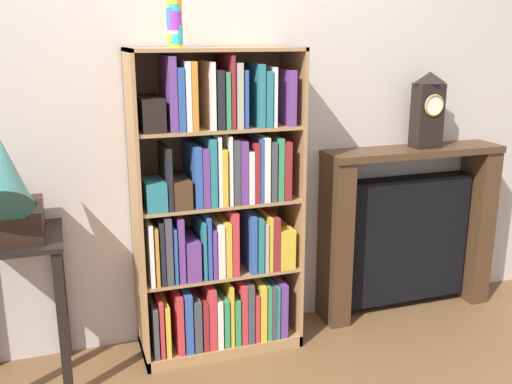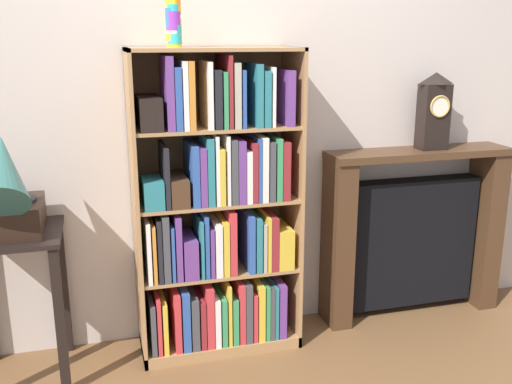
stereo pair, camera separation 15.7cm
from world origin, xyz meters
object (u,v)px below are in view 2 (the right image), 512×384
at_px(bookshelf, 217,219).
at_px(gramophone, 4,189).
at_px(cup_stack, 173,21).
at_px(fireplace_mantel, 412,234).
at_px(mantel_clock, 434,111).
at_px(side_table_left, 17,276).

relative_size(bookshelf, gramophone, 2.91).
distance_m(cup_stack, fireplace_mantel, 1.85).
bearing_deg(cup_stack, fireplace_mantel, 3.85).
xyz_separation_m(cup_stack, mantel_clock, (1.46, 0.07, -0.48)).
bearing_deg(bookshelf, cup_stack, -178.05).
relative_size(cup_stack, fireplace_mantel, 0.22).
bearing_deg(bookshelf, mantel_clock, 2.89).
bearing_deg(mantel_clock, bookshelf, -177.11).
xyz_separation_m(fireplace_mantel, mantel_clock, (0.07, -0.02, 0.73)).
xyz_separation_m(bookshelf, cup_stack, (-0.19, -0.01, 0.98)).
distance_m(bookshelf, gramophone, 1.03).
bearing_deg(gramophone, cup_stack, 7.56).
xyz_separation_m(bookshelf, side_table_left, (-0.99, -0.04, -0.19)).
relative_size(fireplace_mantel, mantel_clock, 2.53).
bearing_deg(side_table_left, bookshelf, 2.20).
bearing_deg(mantel_clock, gramophone, -175.54).
bearing_deg(mantel_clock, fireplace_mantel, 161.21).
xyz_separation_m(bookshelf, gramophone, (-0.99, -0.11, 0.26)).
distance_m(cup_stack, gramophone, 1.08).
height_order(side_table_left, fireplace_mantel, fireplace_mantel).
height_order(bookshelf, gramophone, bookshelf).
distance_m(bookshelf, cup_stack, 1.00).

